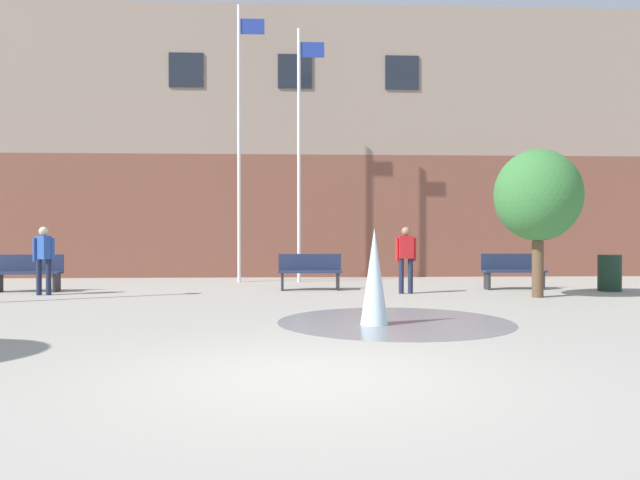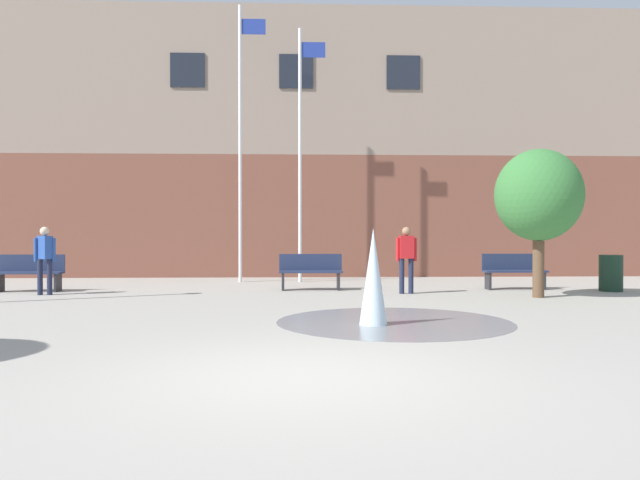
{
  "view_description": "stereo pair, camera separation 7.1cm",
  "coord_description": "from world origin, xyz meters",
  "px_view_note": "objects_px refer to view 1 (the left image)",
  "views": [
    {
      "loc": [
        -0.14,
        -6.24,
        1.44
      ],
      "look_at": [
        0.47,
        6.63,
        1.3
      ],
      "focal_mm": 35.0,
      "sensor_mm": 36.0,
      "label": 1
    },
    {
      "loc": [
        -0.07,
        -6.24,
        1.44
      ],
      "look_at": [
        0.47,
        6.63,
        1.3
      ],
      "focal_mm": 35.0,
      "sensor_mm": 36.0,
      "label": 2
    }
  ],
  "objects_px": {
    "flagpole_left": "(240,135)",
    "street_tree_near_building": "(538,196)",
    "teen_by_trashcan": "(406,254)",
    "park_bench_left_of_flagpoles": "(29,272)",
    "flagpole_right": "(300,147)",
    "park_bench_far_right": "(513,270)",
    "trash_can": "(610,273)",
    "adult_in_red": "(44,255)",
    "park_bench_near_trashcan": "(310,271)"
  },
  "relations": [
    {
      "from": "teen_by_trashcan",
      "to": "flagpole_left",
      "type": "xyz_separation_m",
      "value": [
        -4.23,
        3.72,
        3.38
      ]
    },
    {
      "from": "flagpole_left",
      "to": "street_tree_near_building",
      "type": "xyz_separation_m",
      "value": [
        7.03,
        -4.71,
        -2.04
      ]
    },
    {
      "from": "park_bench_far_right",
      "to": "trash_can",
      "type": "distance_m",
      "value": 2.29
    },
    {
      "from": "street_tree_near_building",
      "to": "flagpole_right",
      "type": "bearing_deg",
      "value": 138.15
    },
    {
      "from": "park_bench_far_right",
      "to": "street_tree_near_building",
      "type": "xyz_separation_m",
      "value": [
        -0.18,
        -2.05,
        1.8
      ]
    },
    {
      "from": "park_bench_left_of_flagpoles",
      "to": "park_bench_near_trashcan",
      "type": "xyz_separation_m",
      "value": [
        6.94,
        0.13,
        0.0
      ]
    },
    {
      "from": "park_bench_left_of_flagpoles",
      "to": "park_bench_near_trashcan",
      "type": "distance_m",
      "value": 6.94
    },
    {
      "from": "flagpole_left",
      "to": "trash_can",
      "type": "relative_size",
      "value": 9.04
    },
    {
      "from": "flagpole_left",
      "to": "trash_can",
      "type": "xyz_separation_m",
      "value": [
        9.41,
        -3.32,
        -3.87
      ]
    },
    {
      "from": "park_bench_near_trashcan",
      "to": "flagpole_right",
      "type": "height_order",
      "value": "flagpole_right"
    },
    {
      "from": "park_bench_far_right",
      "to": "flagpole_left",
      "type": "xyz_separation_m",
      "value": [
        -7.21,
        2.67,
        3.84
      ]
    },
    {
      "from": "park_bench_near_trashcan",
      "to": "adult_in_red",
      "type": "distance_m",
      "value": 6.33
    },
    {
      "from": "park_bench_near_trashcan",
      "to": "teen_by_trashcan",
      "type": "xyz_separation_m",
      "value": [
        2.25,
        -1.07,
        0.45
      ]
    },
    {
      "from": "teen_by_trashcan",
      "to": "flagpole_right",
      "type": "relative_size",
      "value": 0.21
    },
    {
      "from": "teen_by_trashcan",
      "to": "trash_can",
      "type": "bearing_deg",
      "value": 0.8
    },
    {
      "from": "adult_in_red",
      "to": "flagpole_right",
      "type": "xyz_separation_m",
      "value": [
        6.01,
        3.68,
        3.05
      ]
    },
    {
      "from": "park_bench_near_trashcan",
      "to": "teen_by_trashcan",
      "type": "relative_size",
      "value": 1.01
    },
    {
      "from": "park_bench_far_right",
      "to": "flagpole_right",
      "type": "distance_m",
      "value": 7.0
    },
    {
      "from": "adult_in_red",
      "to": "flagpole_right",
      "type": "relative_size",
      "value": 0.21
    },
    {
      "from": "adult_in_red",
      "to": "street_tree_near_building",
      "type": "distance_m",
      "value": 11.4
    },
    {
      "from": "adult_in_red",
      "to": "flagpole_right",
      "type": "bearing_deg",
      "value": -111.21
    },
    {
      "from": "park_bench_left_of_flagpoles",
      "to": "adult_in_red",
      "type": "height_order",
      "value": "adult_in_red"
    },
    {
      "from": "park_bench_far_right",
      "to": "adult_in_red",
      "type": "distance_m",
      "value": 11.51
    },
    {
      "from": "park_bench_far_right",
      "to": "adult_in_red",
      "type": "xyz_separation_m",
      "value": [
        -11.46,
        -1.01,
        0.45
      ]
    },
    {
      "from": "park_bench_far_right",
      "to": "adult_in_red",
      "type": "height_order",
      "value": "adult_in_red"
    },
    {
      "from": "park_bench_left_of_flagpoles",
      "to": "park_bench_far_right",
      "type": "height_order",
      "value": "same"
    },
    {
      "from": "park_bench_near_trashcan",
      "to": "park_bench_far_right",
      "type": "xyz_separation_m",
      "value": [
        5.23,
        -0.02,
        0.0
      ]
    },
    {
      "from": "park_bench_left_of_flagpoles",
      "to": "flagpole_left",
      "type": "xyz_separation_m",
      "value": [
        4.97,
        2.77,
        3.84
      ]
    },
    {
      "from": "park_bench_left_of_flagpoles",
      "to": "trash_can",
      "type": "distance_m",
      "value": 14.38
    },
    {
      "from": "flagpole_right",
      "to": "street_tree_near_building",
      "type": "bearing_deg",
      "value": -41.85
    },
    {
      "from": "park_bench_far_right",
      "to": "teen_by_trashcan",
      "type": "xyz_separation_m",
      "value": [
        -2.98,
        -1.05,
        0.45
      ]
    },
    {
      "from": "flagpole_left",
      "to": "park_bench_far_right",
      "type": "bearing_deg",
      "value": -20.3
    },
    {
      "from": "flagpole_left",
      "to": "street_tree_near_building",
      "type": "bearing_deg",
      "value": -33.85
    },
    {
      "from": "adult_in_red",
      "to": "park_bench_far_right",
      "type": "bearing_deg",
      "value": -137.61
    },
    {
      "from": "park_bench_near_trashcan",
      "to": "flagpole_right",
      "type": "bearing_deg",
      "value": 94.6
    },
    {
      "from": "teen_by_trashcan",
      "to": "flagpole_left",
      "type": "bearing_deg",
      "value": 135.05
    },
    {
      "from": "adult_in_red",
      "to": "park_bench_left_of_flagpoles",
      "type": "bearing_deg",
      "value": -14.29
    },
    {
      "from": "flagpole_left",
      "to": "teen_by_trashcan",
      "type": "bearing_deg",
      "value": -41.34
    },
    {
      "from": "park_bench_left_of_flagpoles",
      "to": "street_tree_near_building",
      "type": "relative_size",
      "value": 0.48
    },
    {
      "from": "park_bench_left_of_flagpoles",
      "to": "adult_in_red",
      "type": "bearing_deg",
      "value": -51.64
    },
    {
      "from": "flagpole_right",
      "to": "street_tree_near_building",
      "type": "height_order",
      "value": "flagpole_right"
    },
    {
      "from": "adult_in_red",
      "to": "flagpole_left",
      "type": "distance_m",
      "value": 6.56
    },
    {
      "from": "park_bench_near_trashcan",
      "to": "park_bench_far_right",
      "type": "height_order",
      "value": "same"
    },
    {
      "from": "teen_by_trashcan",
      "to": "flagpole_right",
      "type": "xyz_separation_m",
      "value": [
        -2.46,
        3.72,
        3.05
      ]
    },
    {
      "from": "flagpole_left",
      "to": "street_tree_near_building",
      "type": "distance_m",
      "value": 8.7
    },
    {
      "from": "flagpole_left",
      "to": "adult_in_red",
      "type": "bearing_deg",
      "value": -139.14
    },
    {
      "from": "trash_can",
      "to": "park_bench_far_right",
      "type": "bearing_deg",
      "value": 163.43
    },
    {
      "from": "adult_in_red",
      "to": "flagpole_right",
      "type": "height_order",
      "value": "flagpole_right"
    },
    {
      "from": "trash_can",
      "to": "street_tree_near_building",
      "type": "distance_m",
      "value": 3.31
    },
    {
      "from": "trash_can",
      "to": "street_tree_near_building",
      "type": "height_order",
      "value": "street_tree_near_building"
    }
  ]
}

